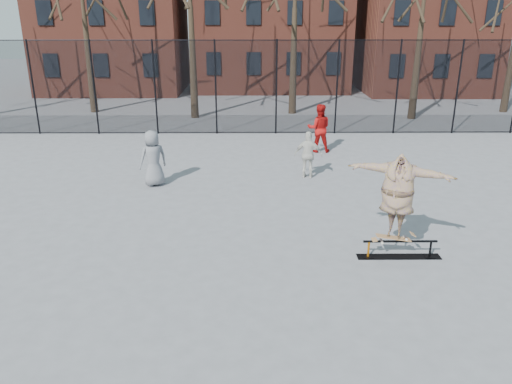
{
  "coord_description": "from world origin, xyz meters",
  "views": [
    {
      "loc": [
        0.17,
        -8.59,
        5.08
      ],
      "look_at": [
        0.25,
        1.5,
        1.42
      ],
      "focal_mm": 35.0,
      "sensor_mm": 36.0,
      "label": 1
    }
  ],
  "objects_px": {
    "bystander_grey": "(153,158)",
    "bystander_white": "(308,155)",
    "skateboard": "(393,238)",
    "skate_rail": "(399,250)",
    "bystander_red": "(319,128)",
    "skater": "(398,197)"
  },
  "relations": [
    {
      "from": "bystander_grey",
      "to": "bystander_white",
      "type": "height_order",
      "value": "bystander_grey"
    },
    {
      "from": "bystander_white",
      "to": "skateboard",
      "type": "bearing_deg",
      "value": 113.82
    },
    {
      "from": "bystander_grey",
      "to": "skate_rail",
      "type": "bearing_deg",
      "value": 112.04
    },
    {
      "from": "bystander_white",
      "to": "bystander_red",
      "type": "bearing_deg",
      "value": -91.93
    },
    {
      "from": "skate_rail",
      "to": "bystander_white",
      "type": "height_order",
      "value": "bystander_white"
    },
    {
      "from": "skater",
      "to": "bystander_grey",
      "type": "xyz_separation_m",
      "value": [
        -6.09,
        4.86,
        -0.54
      ]
    },
    {
      "from": "bystander_grey",
      "to": "bystander_white",
      "type": "relative_size",
      "value": 1.14
    },
    {
      "from": "skater",
      "to": "bystander_grey",
      "type": "height_order",
      "value": "skater"
    },
    {
      "from": "bystander_white",
      "to": "bystander_grey",
      "type": "bearing_deg",
      "value": 19.65
    },
    {
      "from": "skate_rail",
      "to": "bystander_red",
      "type": "bearing_deg",
      "value": 94.49
    },
    {
      "from": "bystander_red",
      "to": "bystander_white",
      "type": "bearing_deg",
      "value": 79.57
    },
    {
      "from": "skateboard",
      "to": "bystander_red",
      "type": "bearing_deg",
      "value": 93.46
    },
    {
      "from": "skate_rail",
      "to": "skater",
      "type": "height_order",
      "value": "skater"
    },
    {
      "from": "skate_rail",
      "to": "bystander_grey",
      "type": "distance_m",
      "value": 7.94
    },
    {
      "from": "skate_rail",
      "to": "skateboard",
      "type": "distance_m",
      "value": 0.33
    },
    {
      "from": "bystander_grey",
      "to": "bystander_white",
      "type": "xyz_separation_m",
      "value": [
        4.82,
        0.73,
        -0.1
      ]
    },
    {
      "from": "skate_rail",
      "to": "bystander_white",
      "type": "distance_m",
      "value": 5.8
    },
    {
      "from": "bystander_red",
      "to": "bystander_white",
      "type": "height_order",
      "value": "bystander_red"
    },
    {
      "from": "skateboard",
      "to": "bystander_red",
      "type": "relative_size",
      "value": 0.45
    },
    {
      "from": "skateboard",
      "to": "bystander_grey",
      "type": "height_order",
      "value": "bystander_grey"
    },
    {
      "from": "skateboard",
      "to": "bystander_white",
      "type": "distance_m",
      "value": 5.74
    },
    {
      "from": "skate_rail",
      "to": "bystander_white",
      "type": "relative_size",
      "value": 1.2
    }
  ]
}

